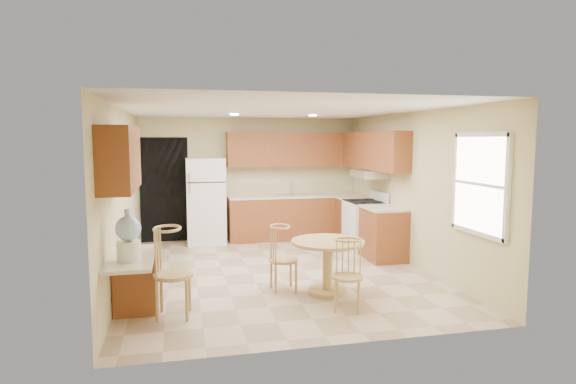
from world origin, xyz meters
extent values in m
plane|color=tan|center=(0.00, 0.00, 0.00)|extent=(5.50, 5.50, 0.00)
cube|color=white|center=(0.00, 0.00, 2.50)|extent=(4.50, 5.50, 0.02)
cube|color=#CDC28A|center=(0.00, 2.75, 1.25)|extent=(4.50, 0.02, 2.50)
cube|color=#CDC28A|center=(0.00, -2.75, 1.25)|extent=(4.50, 0.02, 2.50)
cube|color=#CDC28A|center=(-2.25, 0.00, 1.25)|extent=(0.02, 5.50, 2.50)
cube|color=#CDC28A|center=(2.25, 0.00, 1.25)|extent=(0.02, 5.50, 2.50)
cube|color=black|center=(-1.75, 2.73, 1.05)|extent=(0.90, 0.02, 2.10)
cube|color=brown|center=(0.88, 2.45, 0.43)|extent=(2.75, 0.60, 0.87)
cube|color=beige|center=(0.88, 2.45, 0.89)|extent=(2.75, 0.63, 0.04)
cube|color=brown|center=(1.95, 1.85, 0.43)|extent=(0.60, 0.59, 0.87)
cube|color=beige|center=(1.95, 1.85, 0.89)|extent=(0.63, 0.59, 0.04)
cube|color=brown|center=(1.95, 0.40, 0.43)|extent=(0.60, 0.80, 0.87)
cube|color=beige|center=(1.95, 0.40, 0.89)|extent=(0.63, 0.80, 0.04)
cube|color=brown|center=(0.88, 2.58, 1.85)|extent=(2.75, 0.33, 0.70)
cube|color=brown|center=(2.08, 1.21, 1.85)|extent=(0.33, 2.42, 0.70)
cube|color=brown|center=(-2.08, -1.60, 1.85)|extent=(0.33, 1.40, 0.70)
cube|color=silver|center=(0.85, 2.45, 0.91)|extent=(0.78, 0.44, 0.01)
cube|color=silver|center=(2.00, 1.18, 1.42)|extent=(0.50, 0.76, 0.14)
cube|color=brown|center=(-2.00, -1.32, 0.36)|extent=(0.48, 0.42, 0.72)
cube|color=beige|center=(-2.00, -1.70, 0.75)|extent=(0.50, 1.20, 0.04)
cube|color=white|center=(2.23, -1.85, 1.50)|extent=(0.05, 1.00, 1.20)
cube|color=white|center=(2.22, -1.85, 2.12)|extent=(0.05, 1.10, 0.06)
cube|color=white|center=(2.22, -1.85, 0.88)|extent=(0.05, 1.10, 0.06)
cube|color=white|center=(2.22, -2.38, 1.50)|extent=(0.05, 0.06, 1.28)
cube|color=white|center=(2.22, -1.32, 1.50)|extent=(0.05, 0.06, 1.28)
cylinder|color=white|center=(-0.50, 1.20, 2.48)|extent=(0.14, 0.14, 0.02)
cylinder|color=white|center=(0.90, 1.20, 2.48)|extent=(0.14, 0.14, 0.02)
cube|color=white|center=(-0.95, 2.40, 0.85)|extent=(0.75, 0.70, 1.69)
cube|color=black|center=(-0.95, 2.05, 1.25)|extent=(0.73, 0.01, 0.02)
cube|color=silver|center=(-1.26, 2.04, 1.15)|extent=(0.03, 0.03, 0.18)
cube|color=silver|center=(-1.26, 2.04, 1.35)|extent=(0.03, 0.03, 0.14)
cube|color=white|center=(1.92, 1.18, 0.45)|extent=(0.65, 0.76, 0.90)
cube|color=black|center=(1.92, 1.18, 0.91)|extent=(0.64, 0.75, 0.02)
cube|color=white|center=(2.20, 1.18, 1.00)|extent=(0.06, 0.76, 0.18)
cylinder|color=tan|center=(0.45, -1.17, 0.03)|extent=(0.53, 0.53, 0.06)
cylinder|color=tan|center=(0.45, -1.17, 0.35)|extent=(0.13, 0.13, 0.65)
cylinder|color=tan|center=(0.45, -1.17, 0.70)|extent=(0.98, 0.98, 0.04)
cylinder|color=tan|center=(-0.10, -0.92, 0.42)|extent=(0.39, 0.39, 0.04)
cylinder|color=tan|center=(-0.24, -0.78, 0.21)|extent=(0.03, 0.03, 0.42)
cylinder|color=tan|center=(0.04, -0.78, 0.21)|extent=(0.03, 0.03, 0.42)
cylinder|color=tan|center=(-0.24, -1.06, 0.21)|extent=(0.03, 0.03, 0.42)
cylinder|color=tan|center=(0.04, -1.06, 0.21)|extent=(0.03, 0.03, 0.42)
cylinder|color=tan|center=(0.50, -1.82, 0.40)|extent=(0.38, 0.38, 0.04)
cylinder|color=tan|center=(0.37, -1.68, 0.20)|extent=(0.03, 0.03, 0.40)
cylinder|color=tan|center=(0.64, -1.68, 0.20)|extent=(0.03, 0.03, 0.40)
cylinder|color=tan|center=(0.37, -1.95, 0.20)|extent=(0.03, 0.03, 0.40)
cylinder|color=tan|center=(0.64, -1.95, 0.20)|extent=(0.03, 0.03, 0.40)
cylinder|color=tan|center=(-1.55, -1.58, 0.49)|extent=(0.46, 0.46, 0.04)
cylinder|color=tan|center=(-1.71, -1.41, 0.25)|extent=(0.04, 0.04, 0.49)
cylinder|color=tan|center=(-1.39, -1.41, 0.25)|extent=(0.04, 0.04, 0.49)
cylinder|color=tan|center=(-1.71, -1.74, 0.25)|extent=(0.04, 0.04, 0.49)
cylinder|color=tan|center=(-1.39, -1.74, 0.25)|extent=(0.04, 0.04, 0.49)
cylinder|color=white|center=(-2.00, -1.88, 0.88)|extent=(0.25, 0.25, 0.21)
sphere|color=#98BCEB|center=(-2.00, -1.88, 1.12)|extent=(0.27, 0.27, 0.27)
cylinder|color=#98BCEB|center=(-2.00, -1.88, 1.29)|extent=(0.07, 0.07, 0.08)
camera|label=1|loc=(-1.46, -7.17, 2.06)|focal=30.00mm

